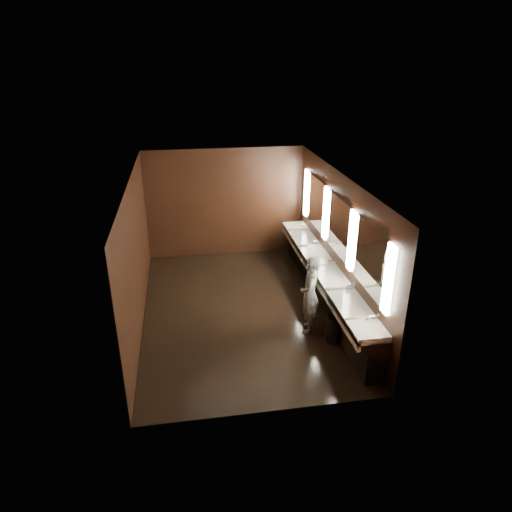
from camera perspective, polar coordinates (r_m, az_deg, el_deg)
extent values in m
plane|color=black|center=(9.61, -1.85, -6.76)|extent=(6.00, 6.00, 0.00)
cube|color=#2D2D2B|center=(8.52, -2.10, 9.65)|extent=(4.00, 6.00, 0.02)
cube|color=black|center=(11.78, -3.89, 6.59)|extent=(4.00, 0.02, 2.80)
cube|color=black|center=(6.35, 1.62, -9.54)|extent=(4.00, 0.02, 2.80)
cube|color=black|center=(8.97, -14.74, 0.12)|extent=(0.02, 6.00, 2.80)
cube|color=black|center=(9.41, 10.20, 1.71)|extent=(0.02, 6.00, 2.80)
cube|color=black|center=(9.77, 8.78, -3.76)|extent=(0.36, 5.40, 0.81)
cube|color=white|center=(9.55, 8.40, -1.44)|extent=(0.55, 5.40, 0.12)
cube|color=white|center=(9.52, 6.96, -1.98)|extent=(0.06, 5.40, 0.18)
cylinder|color=silver|center=(7.74, 14.58, -7.28)|extent=(0.18, 0.04, 0.04)
cylinder|color=silver|center=(8.62, 11.77, -3.60)|extent=(0.18, 0.04, 0.04)
cylinder|color=silver|center=(9.55, 9.51, -0.60)|extent=(0.18, 0.04, 0.04)
cylinder|color=silver|center=(10.51, 7.66, 1.86)|extent=(0.18, 0.04, 0.04)
cylinder|color=silver|center=(11.49, 6.12, 3.90)|extent=(0.18, 0.04, 0.04)
cube|color=white|center=(7.25, 16.24, -2.87)|extent=(0.06, 0.22, 1.15)
cube|color=white|center=(7.91, 13.98, -0.30)|extent=(0.03, 1.32, 1.15)
cube|color=white|center=(8.58, 11.88, 1.86)|extent=(0.06, 0.23, 1.15)
cube|color=white|center=(9.29, 10.27, 3.70)|extent=(0.03, 1.32, 1.15)
cube|color=white|center=(9.99, 8.71, 5.28)|extent=(0.06, 0.23, 1.15)
cube|color=white|center=(10.72, 7.51, 6.64)|extent=(0.03, 1.32, 1.15)
cube|color=white|center=(11.46, 6.32, 7.83)|extent=(0.06, 0.22, 1.15)
imported|color=#81A3C0|center=(8.64, 6.77, -4.82)|extent=(0.54, 0.65, 1.54)
cylinder|color=black|center=(8.66, 9.87, -8.91)|extent=(0.37, 0.37, 0.51)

